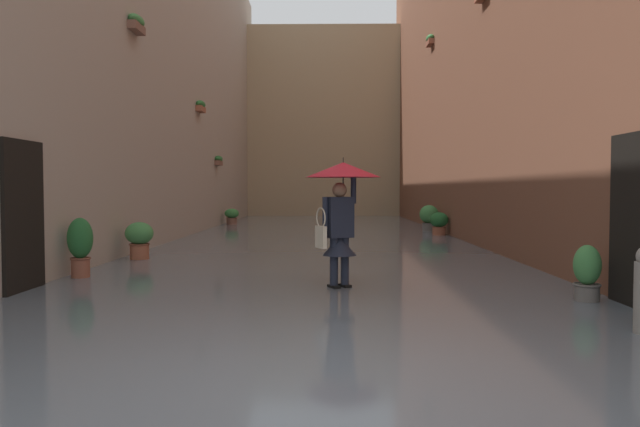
# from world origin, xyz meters

# --- Properties ---
(ground_plane) EXTENTS (69.16, 69.16, 0.00)m
(ground_plane) POSITION_xyz_m (0.00, -13.83, 0.00)
(ground_plane) COLOR slate
(flood_water) EXTENTS (8.89, 33.66, 0.06)m
(flood_water) POSITION_xyz_m (0.00, -13.83, 0.03)
(flood_water) COLOR slate
(flood_water) RESTS_ON ground_plane
(building_facade_left) EXTENTS (2.04, 31.66, 12.91)m
(building_facade_left) POSITION_xyz_m (-4.95, -13.83, 6.45)
(building_facade_left) COLOR brown
(building_facade_left) RESTS_ON ground_plane
(building_facade_right) EXTENTS (2.04, 31.66, 11.67)m
(building_facade_right) POSITION_xyz_m (4.95, -13.83, 5.83)
(building_facade_right) COLOR #A89989
(building_facade_right) RESTS_ON ground_plane
(building_facade_far) EXTENTS (11.69, 1.80, 10.17)m
(building_facade_far) POSITION_xyz_m (0.00, -28.56, 5.09)
(building_facade_far) COLOR tan
(building_facade_far) RESTS_ON ground_plane
(person_wading) EXTENTS (1.11, 1.11, 1.97)m
(person_wading) POSITION_xyz_m (-0.48, -4.31, 1.42)
(person_wading) COLOR black
(person_wading) RESTS_ON ground_plane
(potted_plant_near_right) EXTENTS (0.41, 0.41, 1.04)m
(potted_plant_near_right) POSITION_xyz_m (3.76, -5.24, 0.58)
(potted_plant_near_right) COLOR brown
(potted_plant_near_right) RESTS_ON ground_plane
(potted_plant_mid_right) EXTENTS (0.57, 0.57, 0.83)m
(potted_plant_mid_right) POSITION_xyz_m (3.60, -7.82, 0.48)
(potted_plant_mid_right) COLOR #9E563D
(potted_plant_mid_right) RESTS_ON ground_plane
(potted_plant_far_left) EXTENTS (0.58, 0.58, 0.78)m
(potted_plant_far_left) POSITION_xyz_m (-3.73, -14.38, 0.45)
(potted_plant_far_left) COLOR #9E563D
(potted_plant_far_left) RESTS_ON ground_plane
(potted_plant_near_left) EXTENTS (0.35, 0.35, 0.79)m
(potted_plant_near_left) POSITION_xyz_m (-3.63, -3.27, 0.40)
(potted_plant_near_left) COLOR #66605B
(potted_plant_near_left) RESTS_ON ground_plane
(potted_plant_mid_left) EXTENTS (0.64, 0.64, 0.96)m
(potted_plant_mid_left) POSITION_xyz_m (-3.69, -16.01, 0.55)
(potted_plant_mid_left) COLOR #66605B
(potted_plant_mid_left) RESTS_ON ground_plane
(potted_plant_far_right) EXTENTS (0.58, 0.58, 0.70)m
(potted_plant_far_right) POSITION_xyz_m (3.64, -19.90, 0.40)
(potted_plant_far_right) COLOR brown
(potted_plant_far_right) RESTS_ON ground_plane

